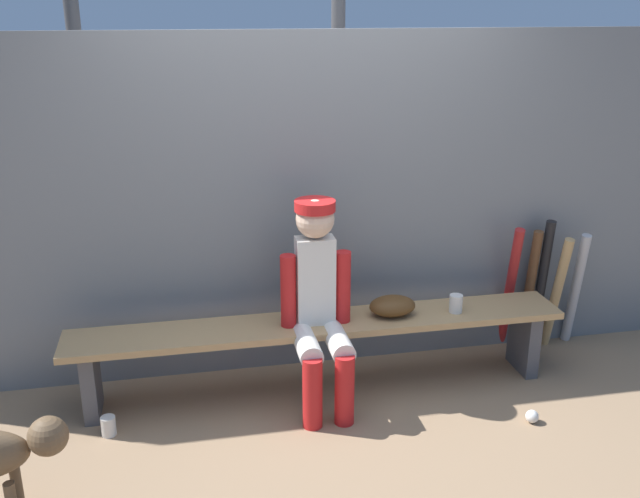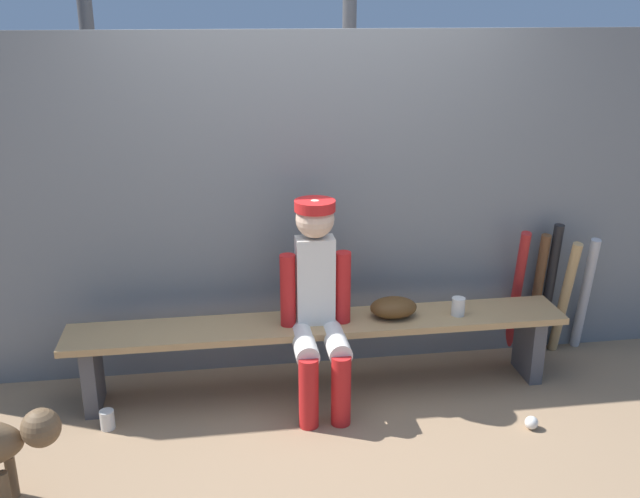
{
  "view_description": "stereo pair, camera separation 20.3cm",
  "coord_description": "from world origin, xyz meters",
  "views": [
    {
      "loc": [
        -0.76,
        -3.74,
        2.23
      ],
      "look_at": [
        0.0,
        0.0,
        0.9
      ],
      "focal_mm": 40.03,
      "sensor_mm": 36.0,
      "label": 1
    },
    {
      "loc": [
        -0.56,
        -3.78,
        2.23
      ],
      "look_at": [
        0.0,
        0.0,
        0.9
      ],
      "focal_mm": 40.03,
      "sensor_mm": 36.0,
      "label": 2
    }
  ],
  "objects": [
    {
      "name": "baseball",
      "position": [
        1.09,
        -0.59,
        0.04
      ],
      "size": [
        0.07,
        0.07,
        0.07
      ],
      "primitive_type": "sphere",
      "color": "white",
      "rests_on": "ground_plane"
    },
    {
      "name": "cup_on_bench",
      "position": [
        0.83,
        -0.03,
        0.51
      ],
      "size": [
        0.08,
        0.08,
        0.11
      ],
      "primitive_type": "cylinder",
      "color": "silver",
      "rests_on": "dugout_bench"
    },
    {
      "name": "bat_aluminum_black",
      "position": [
        1.55,
        0.27,
        0.45
      ],
      "size": [
        0.08,
        0.14,
        0.91
      ],
      "primitive_type": "cylinder",
      "rotation": [
        0.08,
        0.0,
        0.12
      ],
      "color": "black",
      "rests_on": "ground_plane"
    },
    {
      "name": "bat_wood_tan",
      "position": [
        1.64,
        0.22,
        0.41
      ],
      "size": [
        0.08,
        0.22,
        0.81
      ],
      "primitive_type": "cylinder",
      "rotation": [
        0.19,
        0.0,
        0.06
      ],
      "color": "tan",
      "rests_on": "ground_plane"
    },
    {
      "name": "baseball_glove",
      "position": [
        0.44,
        0.0,
        0.51
      ],
      "size": [
        0.28,
        0.2,
        0.12
      ],
      "primitive_type": "ellipsoid",
      "color": "#593819",
      "rests_on": "dugout_bench"
    },
    {
      "name": "bat_aluminum_silver",
      "position": [
        1.8,
        0.26,
        0.41
      ],
      "size": [
        0.1,
        0.22,
        0.82
      ],
      "primitive_type": "cylinder",
      "rotation": [
        0.18,
        0.0,
        -0.17
      ],
      "color": "#B7B7BC",
      "rests_on": "ground_plane"
    },
    {
      "name": "bat_wood_dark",
      "position": [
        1.48,
        0.29,
        0.42
      ],
      "size": [
        0.07,
        0.15,
        0.84
      ],
      "primitive_type": "cylinder",
      "rotation": [
        0.1,
        0.0,
        0.05
      ],
      "color": "brown",
      "rests_on": "ground_plane"
    },
    {
      "name": "bat_aluminum_red",
      "position": [
        1.34,
        0.28,
        0.44
      ],
      "size": [
        0.12,
        0.28,
        0.89
      ],
      "primitive_type": "cylinder",
      "rotation": [
        0.24,
        0.0,
        -0.2
      ],
      "color": "#B22323",
      "rests_on": "ground_plane"
    },
    {
      "name": "chainlink_fence",
      "position": [
        0.0,
        0.37,
        1.04
      ],
      "size": [
        5.33,
        0.03,
        2.09
      ],
      "primitive_type": "cube",
      "color": "slate",
      "rests_on": "ground_plane"
    },
    {
      "name": "ground_plane",
      "position": [
        0.0,
        0.0,
        0.0
      ],
      "size": [
        30.0,
        30.0,
        0.0
      ],
      "primitive_type": "plane",
      "color": "#937556"
    },
    {
      "name": "dugout_bench",
      "position": [
        0.0,
        0.0,
        0.36
      ],
      "size": [
        2.94,
        0.36,
        0.45
      ],
      "color": "tan",
      "rests_on": "ground_plane"
    },
    {
      "name": "player_seated",
      "position": [
        -0.03,
        -0.11,
        0.65
      ],
      "size": [
        0.41,
        0.55,
        1.19
      ],
      "color": "silver",
      "rests_on": "ground_plane"
    },
    {
      "name": "cup_on_ground",
      "position": [
        -1.22,
        -0.24,
        0.06
      ],
      "size": [
        0.08,
        0.08,
        0.11
      ],
      "primitive_type": "cylinder",
      "color": "silver",
      "rests_on": "ground_plane"
    }
  ]
}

